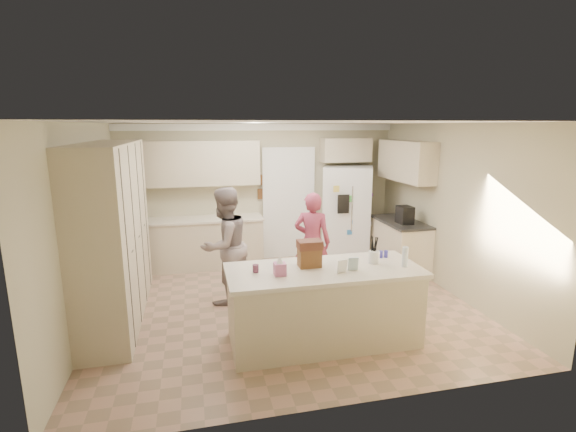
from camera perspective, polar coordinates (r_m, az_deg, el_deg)
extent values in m
cube|color=#A47C66|center=(6.22, -0.18, -12.15)|extent=(5.20, 4.60, 0.02)
cube|color=white|center=(5.66, -0.20, 12.77)|extent=(5.20, 4.60, 0.02)
cube|color=#BBB490|center=(8.03, -3.84, 3.21)|extent=(5.20, 0.02, 2.60)
cube|color=#BBB490|center=(3.67, 7.88, -7.94)|extent=(5.20, 0.02, 2.60)
cube|color=#BBB490|center=(5.82, -26.11, -1.50)|extent=(0.02, 4.60, 2.60)
cube|color=#BBB490|center=(6.85, 21.62, 0.80)|extent=(0.02, 4.60, 2.60)
cube|color=white|center=(7.88, -3.91, 12.02)|extent=(5.20, 0.08, 0.12)
cube|color=beige|center=(5.98, -22.69, -2.09)|extent=(0.60, 2.60, 2.35)
cube|color=beige|center=(7.82, -11.75, -3.74)|extent=(2.20, 0.60, 0.88)
cube|color=beige|center=(7.69, -11.89, -0.46)|extent=(2.24, 0.63, 0.04)
cube|color=beige|center=(7.68, -12.25, 7.06)|extent=(2.20, 0.35, 0.80)
cube|color=black|center=(8.15, 0.04, 1.59)|extent=(0.90, 0.06, 2.10)
cube|color=white|center=(8.11, 0.10, 1.54)|extent=(1.02, 0.03, 2.22)
cube|color=brown|center=(7.96, -3.67, 4.95)|extent=(0.15, 0.02, 0.20)
cube|color=brown|center=(8.00, -3.65, 3.03)|extent=(0.15, 0.02, 0.20)
cube|color=white|center=(8.18, 8.08, 0.44)|extent=(1.10, 1.00, 1.80)
cube|color=gray|center=(7.86, 9.00, -0.08)|extent=(0.02, 0.02, 1.78)
cube|color=black|center=(7.72, 7.58, 1.64)|extent=(0.22, 0.03, 0.35)
cylinder|color=silver|center=(7.80, 8.74, 0.96)|extent=(0.02, 0.02, 0.85)
cylinder|color=silver|center=(7.83, 9.42, 0.99)|extent=(0.02, 0.02, 0.85)
cube|color=beige|center=(8.19, 7.91, 8.93)|extent=(0.95, 0.35, 0.45)
cube|color=beige|center=(7.72, 15.04, -4.10)|extent=(0.60, 1.20, 0.88)
cube|color=#2D2B28|center=(7.60, 15.16, -0.78)|extent=(0.63, 1.24, 0.04)
cube|color=beige|center=(7.68, 15.80, 7.26)|extent=(0.35, 1.50, 0.70)
cube|color=black|center=(7.38, 15.69, 0.15)|extent=(0.22, 0.28, 0.30)
cube|color=beige|center=(5.11, 4.85, -12.27)|extent=(2.20, 0.90, 0.88)
cube|color=beige|center=(4.94, 4.94, -7.41)|extent=(2.28, 0.96, 0.05)
cylinder|color=white|center=(5.18, 11.69, -5.52)|extent=(0.13, 0.13, 0.15)
cube|color=#C26394|center=(4.68, -1.13, -7.26)|extent=(0.13, 0.13, 0.14)
cone|color=white|center=(4.65, -1.13, -5.98)|extent=(0.08, 0.08, 0.08)
cube|color=brown|center=(4.95, 2.95, -5.71)|extent=(0.26, 0.18, 0.22)
cube|color=#592D1E|center=(4.90, 2.97, -3.93)|extent=(0.28, 0.20, 0.10)
cylinder|color=#59263F|center=(4.79, -4.45, -7.16)|extent=(0.07, 0.07, 0.09)
cube|color=white|center=(4.77, 7.43, -6.85)|extent=(0.12, 0.06, 0.16)
cube|color=silver|center=(4.87, 8.89, -6.50)|extent=(0.12, 0.05, 0.16)
cylinder|color=silver|center=(5.13, 15.70, -5.39)|extent=(0.07, 0.07, 0.24)
cylinder|color=#3834A9|center=(5.41, 12.57, -5.14)|extent=(0.05, 0.05, 0.09)
cylinder|color=#3834A9|center=(5.44, 13.24, -5.08)|extent=(0.05, 0.05, 0.09)
imported|color=gray|center=(6.12, -8.63, -4.04)|extent=(1.05, 1.03, 1.71)
imported|color=#A73D53|center=(6.52, 3.33, -3.55)|extent=(0.68, 0.59, 1.57)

